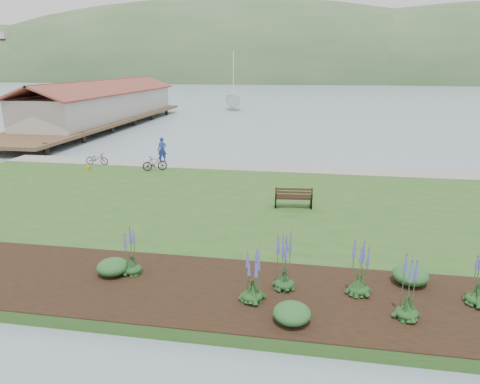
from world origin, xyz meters
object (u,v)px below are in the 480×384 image
object	(u,v)px
park_bench	(294,197)
person	(162,148)
sailboat	(234,110)
bicycle_a	(97,159)

from	to	relation	value
park_bench	person	distance (m)	13.23
park_bench	sailboat	xyz separation A→B (m)	(-12.19, 49.93, -0.95)
park_bench	person	size ratio (longest dim) A/B	0.88
park_bench	bicycle_a	bearing A→B (deg)	147.87
person	sailboat	distance (m)	41.21
park_bench	bicycle_a	xyz separation A→B (m)	(-14.10, 7.16, -0.13)
park_bench	person	bearing A→B (deg)	132.97
person	sailboat	bearing A→B (deg)	88.41
sailboat	bicycle_a	bearing A→B (deg)	-109.37
park_bench	bicycle_a	size ratio (longest dim) A/B	1.14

